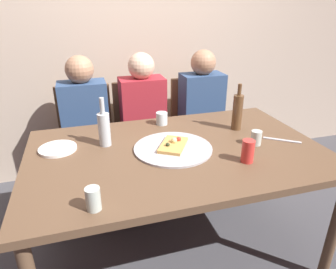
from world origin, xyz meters
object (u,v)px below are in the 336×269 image
Objects in this scene: table_knife at (282,140)px; chair_right at (198,122)px; pizza_tray at (173,148)px; soda_can at (248,151)px; guest_by_wall at (205,114)px; chair_left at (87,134)px; guest_in_beanie at (145,121)px; beer_bottle at (104,128)px; guest_in_sweater at (86,127)px; dining_table at (177,160)px; wine_bottle at (237,111)px; tumbler_far at (162,118)px; pizza_slice_last at (173,144)px; wine_glass at (256,138)px; tumbler_near at (93,199)px; plate_stack at (58,149)px; chair_middle at (142,128)px.

chair_right reaches higher than table_knife.
soda_can is at bearing -36.94° from pizza_tray.
guest_by_wall is (-0.14, 0.84, -0.11)m from table_knife.
chair_left is 0.77× the size of guest_in_beanie.
beer_bottle is 0.25× the size of guest_by_wall.
guest_in_sweater and guest_in_beanie have the same top height.
chair_left is at bearing 117.63° from dining_table.
wine_bottle reaches higher than table_knife.
chair_left is at bearing 133.77° from tumbler_far.
pizza_slice_last is 0.52m from wine_bottle.
guest_in_sweater is at bearing 8.69° from chair_right.
guest_by_wall is (0.52, 0.00, 0.00)m from guest_in_beanie.
wine_glass is at bearing -46.61° from tumbler_far.
wine_bottle reaches higher than tumbler_near.
plate_stack is at bearing 179.50° from wine_bottle.
beer_bottle is at bearing -179.98° from wine_bottle.
wine_glass is 0.07× the size of guest_in_beanie.
wine_bottle reaches higher than dining_table.
pizza_tray is 3.68× the size of soda_can.
chair_right is at bearing 80.24° from soda_can.
tumbler_far is 0.07× the size of guest_by_wall.
chair_middle is (-0.66, 0.99, -0.24)m from table_knife.
tumbler_far reaches higher than dining_table.
wine_bottle is 3.62× the size of tumbler_far.
tumbler_far is at bearing 17.51° from plate_stack.
tumbler_near is (-0.49, -0.42, 0.12)m from dining_table.
guest_in_beanie reaches higher than chair_right.
wine_glass is (0.96, 0.35, -0.01)m from tumbler_near.
tumbler_far reaches higher than table_knife.
beer_bottle is (-0.36, 0.17, 0.10)m from pizza_tray.
guest_by_wall is (0.53, 0.76, -0.11)m from pizza_tray.
chair_right reaches higher than wine_glass.
chair_right is (0.49, 0.52, -0.28)m from tumbler_far.
tumbler_far is 0.09× the size of chair_right.
guest_in_sweater is (-1.13, 0.84, -0.11)m from table_knife.
wine_glass is 0.19m from table_knife.
chair_middle is 0.20m from guest_in_beanie.
guest_by_wall is at bearing 55.22° from pizza_tray.
chair_middle reaches higher than tumbler_far.
wine_bottle is 0.45m from soda_can.
dining_table is at bearing -92.75° from tumbler_far.
soda_can is at bearing 127.98° from guest_in_sweater.
guest_in_sweater reaches higher than pizza_slice_last.
pizza_slice_last is 0.28× the size of chair_left.
pizza_slice_last is at bearing 66.70° from pizza_tray.
chair_middle is at bearing 49.10° from plate_stack.
tumbler_near is 1.18× the size of tumbler_far.
guest_in_beanie is (-0.66, 0.84, -0.11)m from table_knife.
chair_middle is (0.47, 0.00, 0.00)m from chair_left.
wine_bottle is 0.33m from table_knife.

